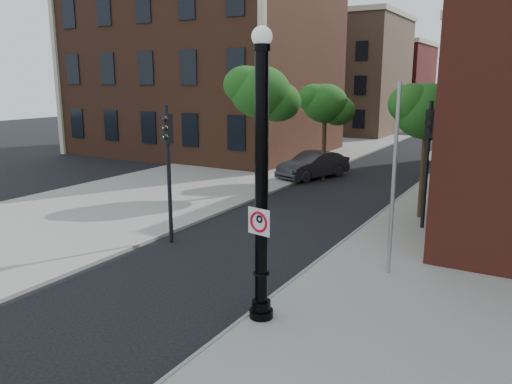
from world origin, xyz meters
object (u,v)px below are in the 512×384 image
Objects in this scene: lamppost at (262,194)px; parked_car at (313,165)px; traffic_signal_left at (168,151)px; no_parking_sign at (259,221)px; traffic_signal_right at (428,145)px.

lamppost reaches higher than parked_car.
traffic_signal_left is at bearing 147.93° from lamppost.
parked_car is at bearing 107.00° from traffic_signal_left.
parked_car is 0.97× the size of traffic_signal_left.
lamppost is at bearing -17.08° from traffic_signal_left.
no_parking_sign is 0.13× the size of traffic_signal_right.
traffic_signal_right is at bearing -24.59° from parked_car.
traffic_signal_right is (1.72, 9.63, 0.18)m from lamppost.
traffic_signal_left is at bearing -68.72° from parked_car.
no_parking_sign is at bearing -50.93° from parked_car.
lamppost is 9.78m from traffic_signal_right.
no_parking_sign is at bearing -18.15° from traffic_signal_left.
no_parking_sign reaches higher than parked_car.
traffic_signal_left is at bearing -148.94° from traffic_signal_right.
parked_car is (-6.29, 17.46, -1.78)m from no_parking_sign.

